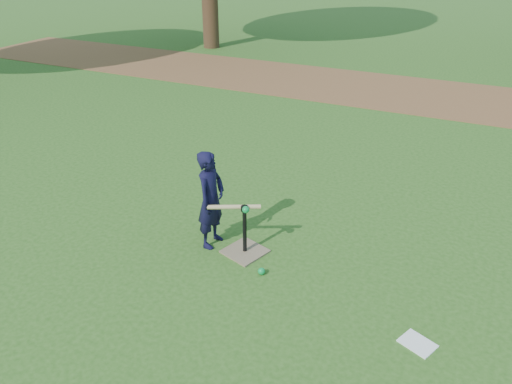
% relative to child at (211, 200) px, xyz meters
% --- Properties ---
extents(ground, '(80.00, 80.00, 0.00)m').
position_rel_child_xyz_m(ground, '(0.35, -0.22, -0.59)').
color(ground, '#285116').
rests_on(ground, ground).
extents(dirt_strip, '(24.00, 3.00, 0.01)m').
position_rel_child_xyz_m(dirt_strip, '(0.35, 7.28, -0.59)').
color(dirt_strip, brown).
rests_on(dirt_strip, ground).
extents(child, '(0.29, 0.43, 1.19)m').
position_rel_child_xyz_m(child, '(0.00, 0.00, 0.00)').
color(child, black).
rests_on(child, ground).
extents(wiffle_ball_ground, '(0.08, 0.08, 0.08)m').
position_rel_child_xyz_m(wiffle_ball_ground, '(0.78, -0.31, -0.55)').
color(wiffle_ball_ground, '#0D933F').
rests_on(wiffle_ball_ground, ground).
extents(clipboard, '(0.37, 0.33, 0.01)m').
position_rel_child_xyz_m(clipboard, '(2.50, -0.64, -0.59)').
color(clipboard, white).
rests_on(clipboard, ground).
extents(batting_tee, '(0.54, 0.54, 0.61)m').
position_rel_child_xyz_m(batting_tee, '(0.43, -0.01, -0.48)').
color(batting_tee, '#806A51').
rests_on(batting_tee, ground).
extents(swing_action, '(0.61, 0.31, 0.11)m').
position_rel_child_xyz_m(swing_action, '(0.32, -0.04, 0.00)').
color(swing_action, tan).
rests_on(swing_action, ground).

